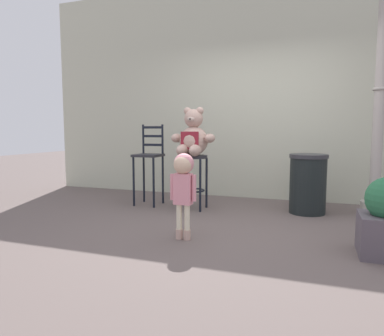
# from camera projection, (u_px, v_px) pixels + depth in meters

# --- Properties ---
(ground_plane) EXTENTS (24.00, 24.00, 0.00)m
(ground_plane) POSITION_uv_depth(u_px,v_px,m) (231.00, 229.00, 3.92)
(ground_plane) COLOR #625451
(building_wall) EXTENTS (7.59, 0.30, 3.47)m
(building_wall) POSITION_uv_depth(u_px,v_px,m) (262.00, 91.00, 5.67)
(building_wall) COLOR beige
(building_wall) RESTS_ON ground_plane
(bar_stool_with_teddy) EXTENTS (0.38, 0.38, 0.76)m
(bar_stool_with_teddy) POSITION_uv_depth(u_px,v_px,m) (194.00, 171.00, 4.88)
(bar_stool_with_teddy) COLOR #26262C
(bar_stool_with_teddy) RESTS_ON ground_plane
(teddy_bear) EXTENTS (0.62, 0.55, 0.66)m
(teddy_bear) POSITION_uv_depth(u_px,v_px,m) (193.00, 138.00, 4.80)
(teddy_bear) COLOR tan
(teddy_bear) RESTS_ON bar_stool_with_teddy
(child_walking) EXTENTS (0.28, 0.22, 0.87)m
(child_walking) POSITION_uv_depth(u_px,v_px,m) (183.00, 177.00, 3.50)
(child_walking) COLOR #C7A192
(child_walking) RESTS_ON ground_plane
(trash_bin) EXTENTS (0.50, 0.50, 0.79)m
(trash_bin) POSITION_uv_depth(u_px,v_px,m) (308.00, 184.00, 4.65)
(trash_bin) COLOR black
(trash_bin) RESTS_ON ground_plane
(lamppost) EXTENTS (0.32, 0.32, 2.78)m
(lamppost) POSITION_uv_depth(u_px,v_px,m) (378.00, 130.00, 4.45)
(lamppost) COLOR #B0ACA0
(lamppost) RESTS_ON ground_plane
(bar_chair_empty) EXTENTS (0.38, 0.38, 1.19)m
(bar_chair_empty) POSITION_uv_depth(u_px,v_px,m) (149.00, 160.00, 5.18)
(bar_chair_empty) COLOR #26262C
(bar_chair_empty) RESTS_ON ground_plane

